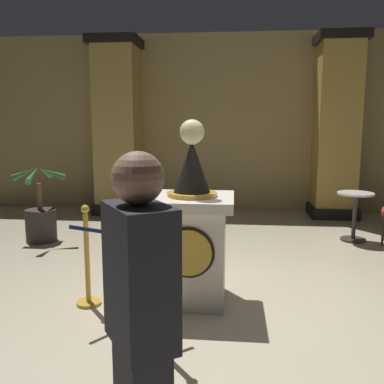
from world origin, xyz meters
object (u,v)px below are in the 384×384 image
object	(u,v)px
potted_palm_left	(41,218)
cafe_table	(355,210)
stanchion_near	(88,271)
stanchion_far	(161,310)
bystander_guest	(141,331)
pedestal_clock	(192,234)

from	to	relation	value
potted_palm_left	cafe_table	world-z (taller)	potted_palm_left
stanchion_near	stanchion_far	bearing A→B (deg)	-43.31
bystander_guest	potted_palm_left	bearing A→B (deg)	120.19
stanchion_far	potted_palm_left	size ratio (longest dim) A/B	0.86
stanchion_far	bystander_guest	distance (m)	1.43
pedestal_clock	stanchion_near	distance (m)	1.07
pedestal_clock	bystander_guest	xyz separation A→B (m)	(0.01, -2.33, 0.19)
stanchion_near	potted_palm_left	size ratio (longest dim) A/B	0.85
pedestal_clock	stanchion_near	size ratio (longest dim) A/B	1.81
pedestal_clock	stanchion_far	bearing A→B (deg)	-97.85
cafe_table	pedestal_clock	bearing A→B (deg)	-132.30
stanchion_far	bystander_guest	xyz separation A→B (m)	(0.15, -1.33, 0.52)
bystander_guest	cafe_table	distance (m)	5.26
pedestal_clock	bystander_guest	distance (m)	2.34
potted_palm_left	cafe_table	distance (m)	4.71
stanchion_near	bystander_guest	world-z (taller)	bystander_guest
bystander_guest	cafe_table	xyz separation A→B (m)	(2.20, 4.77, -0.40)
bystander_guest	cafe_table	size ratio (longest dim) A/B	2.22
potted_palm_left	bystander_guest	world-z (taller)	bystander_guest
pedestal_clock	bystander_guest	bearing A→B (deg)	-89.66
stanchion_near	cafe_table	size ratio (longest dim) A/B	1.35
bystander_guest	cafe_table	world-z (taller)	bystander_guest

